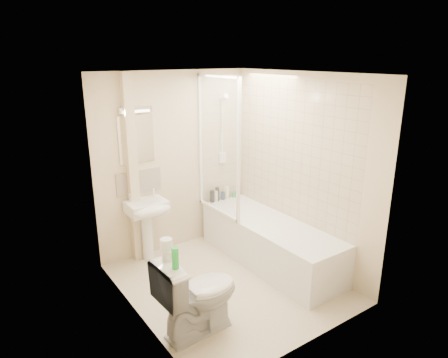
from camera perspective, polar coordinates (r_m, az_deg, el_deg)
floor at (r=4.86m, az=0.58°, el=-14.67°), size 2.50×2.50×0.00m
wall_back at (r=5.38m, az=-7.11°, el=2.33°), size 2.20×0.02×2.40m
wall_left at (r=3.86m, az=-12.86°, el=-4.04°), size 0.02×2.50×2.40m
wall_right at (r=5.04m, az=10.88°, el=1.13°), size 0.02×2.50×2.40m
ceiling at (r=4.13m, az=0.68°, el=14.87°), size 2.20×2.50×0.02m
tile_back at (r=5.69m, az=-0.42°, el=5.62°), size 0.70×0.01×1.75m
tile_right at (r=5.06m, az=9.88°, el=3.90°), size 0.01×2.10×1.75m
pipe_boxing at (r=5.08m, az=-12.98°, el=1.12°), size 0.12×0.12×2.40m
splashback at (r=5.21m, az=-12.05°, el=-0.37°), size 0.60×0.02×0.30m
mirror at (r=5.07m, az=-12.42°, el=5.56°), size 0.46×0.01×0.60m
strip_light at (r=4.99m, az=-12.59°, el=9.68°), size 0.42×0.07×0.07m
bathtub at (r=5.23m, az=6.55°, el=-8.78°), size 0.70×2.10×0.55m
shower_screen at (r=5.14m, az=-0.88°, el=4.63°), size 0.04×0.92×1.80m
shower_fixture at (r=5.63m, az=-0.18°, el=6.74°), size 0.10×0.16×0.99m
pedestal_sink at (r=5.13m, az=-10.79°, el=-4.97°), size 0.49×0.46×0.94m
bottle_black_a at (r=5.73m, az=-1.70°, el=-2.50°), size 0.07×0.07×0.17m
bottle_white_a at (r=5.76m, az=-1.17°, el=-2.43°), size 0.06×0.06×0.16m
bottle_black_b at (r=5.77m, az=-0.96°, el=-2.18°), size 0.06×0.06×0.21m
bottle_blue at (r=5.84m, az=-0.16°, el=-2.40°), size 0.05×0.05×0.12m
bottle_cream at (r=5.86m, az=0.44°, el=-1.96°), size 0.06×0.06×0.19m
bottle_green at (r=5.95m, az=1.42°, el=-2.17°), size 0.06×0.06×0.09m
toilet at (r=3.94m, az=-3.71°, el=-16.07°), size 0.53×0.84×0.82m
toilet_roll_lower at (r=3.67m, az=-8.02°, el=-10.63°), size 0.11×0.11×0.09m
toilet_roll_upper at (r=3.64m, az=-8.24°, el=-9.20°), size 0.11×0.11×0.10m
green_bottle at (r=3.50m, az=-6.98°, el=-11.16°), size 0.06×0.06×0.20m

